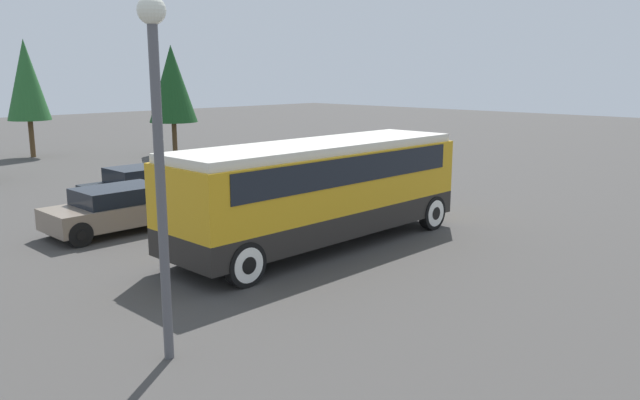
{
  "coord_description": "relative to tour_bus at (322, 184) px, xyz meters",
  "views": [
    {
      "loc": [
        -11.93,
        -11.62,
        4.69
      ],
      "look_at": [
        0.0,
        0.0,
        1.29
      ],
      "focal_mm": 35.0,
      "sensor_mm": 36.0,
      "label": 1
    }
  ],
  "objects": [
    {
      "name": "tree_right",
      "position": [
        8.11,
        19.88,
        2.35
      ],
      "size": [
        2.75,
        2.75,
        6.29
      ],
      "color": "brown",
      "rests_on": "ground_plane"
    },
    {
      "name": "parked_car_mid",
      "position": [
        -3.0,
        5.46,
        -1.04
      ],
      "size": [
        4.64,
        1.91,
        1.36
      ],
      "color": "#7A6B5B",
      "rests_on": "ground_plane"
    },
    {
      "name": "lamp_post",
      "position": [
        -6.82,
        -3.02,
        2.09
      ],
      "size": [
        0.44,
        0.44,
        5.84
      ],
      "color": "#515156",
      "rests_on": "ground_plane"
    },
    {
      "name": "parked_car_far",
      "position": [
        -0.2,
        8.78,
        -1.06
      ],
      "size": [
        4.77,
        1.98,
        1.34
      ],
      "color": "black",
      "rests_on": "ground_plane"
    },
    {
      "name": "parked_car_near",
      "position": [
        4.26,
        8.62,
        -1.02
      ],
      "size": [
        4.42,
        1.92,
        1.42
      ],
      "color": "maroon",
      "rests_on": "ground_plane"
    },
    {
      "name": "tree_left",
      "position": [
        1.83,
        24.7,
        2.57
      ],
      "size": [
        2.32,
        2.32,
        6.56
      ],
      "color": "brown",
      "rests_on": "ground_plane"
    },
    {
      "name": "ground_plane",
      "position": [
        -0.09,
        -0.0,
        -1.73
      ],
      "size": [
        120.0,
        120.0,
        0.0
      ],
      "primitive_type": "plane",
      "color": "#423F3D"
    },
    {
      "name": "tour_bus",
      "position": [
        0.0,
        0.0,
        0.0
      ],
      "size": [
        9.14,
        2.61,
        2.88
      ],
      "color": "black",
      "rests_on": "ground_plane"
    }
  ]
}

